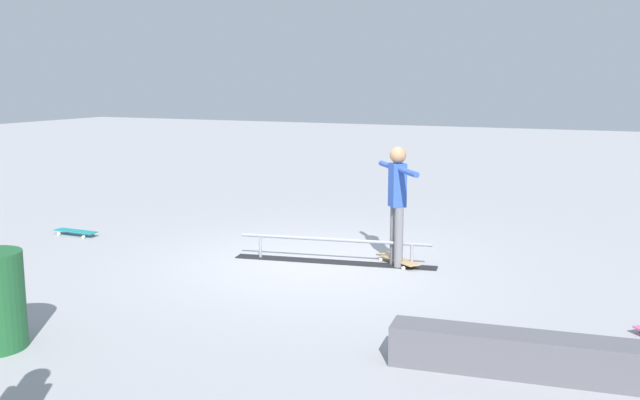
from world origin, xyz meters
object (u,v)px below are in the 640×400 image
at_px(skater_main, 397,197).
at_px(skateboard_main, 398,260).
at_px(loose_skateboard_teal, 76,231).
at_px(grind_rail, 334,252).
at_px(skate_ledge, 533,356).

bearing_deg(skater_main, skateboard_main, 136.97).
distance_m(skater_main, loose_skateboard_teal, 5.67).
bearing_deg(grind_rail, loose_skateboard_teal, -8.12).
bearing_deg(skateboard_main, loose_skateboard_teal, 39.08).
distance_m(skate_ledge, loose_skateboard_teal, 8.36).
distance_m(skate_ledge, skateboard_main, 3.93).
height_order(grind_rail, skateboard_main, grind_rail).
relative_size(grind_rail, skateboard_main, 3.86).
bearing_deg(skater_main, skate_ledge, -2.55).
xyz_separation_m(skateboard_main, loose_skateboard_teal, (5.59, 0.41, 0.00)).
xyz_separation_m(grind_rail, loose_skateboard_teal, (4.70, 0.16, -0.08)).
bearing_deg(skate_ledge, skater_main, -53.63).
bearing_deg(skateboard_main, grind_rail, 50.74).
xyz_separation_m(skate_ledge, loose_skateboard_teal, (7.88, -2.78, -0.12)).
height_order(skateboard_main, loose_skateboard_teal, same).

